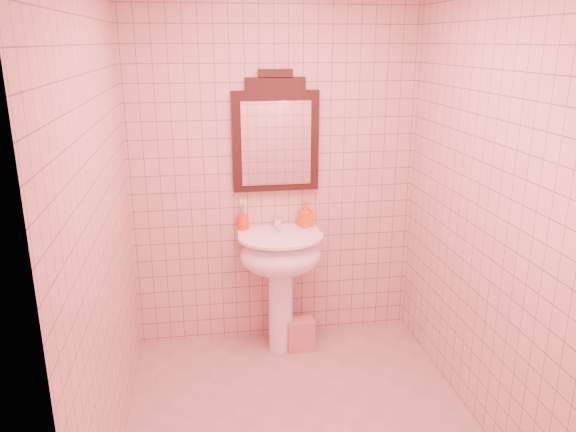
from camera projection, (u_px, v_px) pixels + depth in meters
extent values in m
plane|color=tan|center=(302.00, 426.00, 3.23)|extent=(2.20, 2.20, 0.00)
cube|color=#DBA399|center=(275.00, 172.00, 3.90)|extent=(2.00, 0.02, 2.50)
cylinder|color=white|center=(281.00, 303.00, 3.96)|extent=(0.17, 0.17, 0.70)
ellipsoid|color=white|center=(281.00, 256.00, 3.83)|extent=(0.56, 0.46, 0.28)
cube|color=white|center=(277.00, 232.00, 3.95)|extent=(0.56, 0.15, 0.05)
cylinder|color=white|center=(281.00, 237.00, 3.79)|extent=(0.58, 0.58, 0.02)
cylinder|color=white|center=(277.00, 222.00, 3.93)|extent=(0.04, 0.04, 0.09)
cylinder|color=white|center=(278.00, 219.00, 3.87)|extent=(0.02, 0.10, 0.02)
cylinder|color=white|center=(279.00, 224.00, 3.82)|extent=(0.02, 0.02, 0.04)
cube|color=white|center=(277.00, 214.00, 3.92)|extent=(0.01, 0.07, 0.01)
cube|color=black|center=(276.00, 142.00, 3.81)|extent=(0.59, 0.05, 0.68)
cube|color=black|center=(275.00, 84.00, 3.69)|extent=(0.40, 0.05, 0.09)
cube|color=black|center=(275.00, 73.00, 3.67)|extent=(0.23, 0.05, 0.06)
cube|color=white|center=(276.00, 144.00, 3.78)|extent=(0.47, 0.01, 0.57)
cylinder|color=red|center=(243.00, 222.00, 3.91)|extent=(0.08, 0.08, 0.10)
cylinder|color=silver|center=(245.00, 216.00, 3.90)|extent=(0.01, 0.01, 0.19)
cylinder|color=#338CD8|center=(241.00, 216.00, 3.91)|extent=(0.01, 0.01, 0.19)
cylinder|color=#E5334C|center=(242.00, 217.00, 3.88)|extent=(0.01, 0.01, 0.19)
imported|color=#EB5313|center=(305.00, 214.00, 3.94)|extent=(0.11, 0.11, 0.18)
cube|color=#D7867E|center=(301.00, 334.00, 4.01)|extent=(0.19, 0.13, 0.23)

